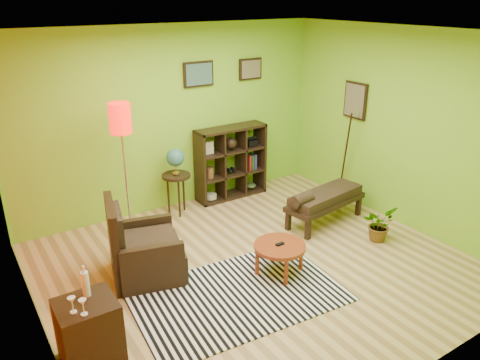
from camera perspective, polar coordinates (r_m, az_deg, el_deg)
ground at (r=5.98m, az=2.00°, el=-10.44°), size 5.00×5.00×0.00m
room_shell at (r=5.20m, az=1.32°, el=6.34°), size 5.04×4.54×2.82m
zebra_rug at (r=5.46m, az=-0.26°, el=-13.82°), size 2.43×1.64×0.01m
coffee_table at (r=5.70m, az=4.87°, el=-8.34°), size 0.63×0.63×0.40m
armchair at (r=5.76m, az=-11.86°, el=-8.74°), size 0.99×0.99×1.00m
side_cabinet at (r=4.70m, az=-17.93°, el=-17.07°), size 0.53×0.48×0.94m
floor_lamp at (r=6.17m, az=-14.28°, el=5.78°), size 0.29×0.29×1.92m
globe_table at (r=7.07m, az=-7.87°, el=1.82°), size 0.43×0.43×1.05m
cube_shelf at (r=7.70m, az=-1.02°, el=2.18°), size 1.20×0.35×1.20m
bench at (r=6.95m, az=10.19°, el=-2.28°), size 1.37×0.65×0.61m
potted_plant at (r=6.75m, az=16.51°, el=-5.55°), size 0.54×0.58×0.37m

